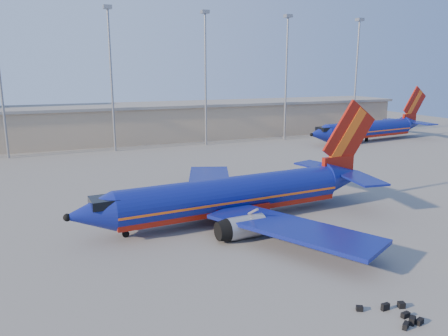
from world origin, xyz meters
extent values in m
plane|color=slate|center=(0.00, 0.00, 0.00)|extent=(220.00, 220.00, 0.00)
cube|color=#9D886C|center=(10.00, 58.00, 4.00)|extent=(120.00, 15.00, 8.00)
cube|color=slate|center=(10.00, 58.00, 8.20)|extent=(122.00, 16.00, 0.60)
cylinder|color=gray|center=(-25.00, 46.00, 14.00)|extent=(0.44, 0.44, 28.00)
cylinder|color=gray|center=(-5.00, 46.00, 14.00)|extent=(0.44, 0.44, 28.00)
cube|color=gray|center=(-5.00, 46.00, 28.30)|extent=(1.60, 1.60, 0.70)
cylinder|color=gray|center=(15.00, 46.00, 14.00)|extent=(0.44, 0.44, 28.00)
cube|color=gray|center=(15.00, 46.00, 28.30)|extent=(1.60, 1.60, 0.70)
cylinder|color=gray|center=(35.00, 46.00, 14.00)|extent=(0.44, 0.44, 28.00)
cube|color=gray|center=(35.00, 46.00, 28.30)|extent=(1.60, 1.60, 0.70)
cylinder|color=gray|center=(55.00, 46.00, 14.00)|extent=(0.44, 0.44, 28.00)
cube|color=gray|center=(55.00, 46.00, 28.30)|extent=(1.60, 1.60, 0.70)
cylinder|color=navy|center=(0.83, -1.86, 2.94)|extent=(26.37, 5.90, 4.03)
cube|color=maroon|center=(0.83, -1.86, 1.91)|extent=(26.31, 5.14, 1.42)
cube|color=#FF6115|center=(0.83, -1.86, 2.67)|extent=(26.37, 5.94, 0.24)
cone|color=navy|center=(-14.50, -2.96, 2.94)|extent=(4.85, 4.35, 4.03)
cube|color=black|center=(-13.08, -2.86, 3.98)|extent=(2.81, 3.01, 0.87)
cone|color=navy|center=(16.69, -0.71, 3.32)|extent=(5.94, 4.43, 4.03)
cube|color=maroon|center=(15.82, -0.78, 4.79)|extent=(4.61, 0.93, 2.40)
cube|color=maroon|center=(17.34, -0.67, 8.61)|extent=(8.00, 0.92, 8.69)
cube|color=#FF6115|center=(17.13, -0.68, 8.61)|extent=(5.34, 0.84, 6.82)
cube|color=navy|center=(15.99, 2.95, 3.92)|extent=(5.08, 7.61, 0.24)
cube|color=navy|center=(16.52, -4.44, 3.92)|extent=(4.19, 7.36, 0.24)
cube|color=navy|center=(1.77, 7.82, 1.96)|extent=(10.87, 17.73, 0.38)
cube|color=navy|center=(3.14, -11.30, 1.96)|extent=(12.76, 17.46, 0.38)
cube|color=maroon|center=(1.37, -1.82, 1.47)|extent=(6.82, 4.71, 1.09)
cylinder|color=gray|center=(-0.88, 3.70, 1.25)|extent=(4.08, 2.56, 2.29)
cylinder|color=gray|center=(-0.07, -7.60, 1.25)|extent=(4.08, 2.56, 2.29)
cylinder|color=gray|center=(-11.13, -2.72, 0.60)|extent=(0.28, 0.28, 1.20)
cylinder|color=black|center=(-11.13, -2.72, 0.35)|extent=(0.72, 0.32, 0.70)
cylinder|color=black|center=(2.25, 1.09, 0.46)|extent=(0.96, 0.66, 0.92)
cylinder|color=black|center=(2.66, -4.56, 0.46)|extent=(0.96, 0.66, 0.92)
cylinder|color=navy|center=(51.41, 36.22, 2.84)|extent=(25.52, 7.17, 3.89)
cube|color=maroon|center=(51.41, 36.22, 1.84)|extent=(25.42, 6.44, 1.37)
cube|color=#FF6115|center=(51.41, 36.22, 2.58)|extent=(25.52, 7.21, 0.23)
cone|color=navy|center=(36.72, 34.27, 2.84)|extent=(4.89, 4.44, 3.89)
cube|color=black|center=(38.07, 34.45, 3.84)|extent=(2.86, 3.04, 0.84)
cone|color=navy|center=(66.62, 38.23, 3.21)|extent=(5.93, 4.57, 3.89)
cube|color=maroon|center=(65.78, 38.12, 4.62)|extent=(4.45, 1.15, 2.31)
cube|color=maroon|center=(67.24, 38.32, 8.30)|extent=(7.69, 1.35, 8.39)
cube|color=#FF6115|center=(67.03, 38.29, 8.30)|extent=(5.15, 1.11, 6.58)
cube|color=navy|center=(65.73, 41.72, 3.78)|extent=(5.22, 7.39, 0.23)
cube|color=navy|center=(66.67, 34.63, 3.78)|extent=(3.66, 6.95, 0.23)
cylinder|color=black|center=(51.41, 36.22, 0.47)|extent=(0.83, 0.83, 0.95)
cube|color=black|center=(3.21, -25.70, 0.21)|extent=(0.69, 0.59, 0.41)
cube|color=black|center=(4.00, -25.46, 0.25)|extent=(0.70, 0.61, 0.51)
cube|color=black|center=(4.45, -25.65, 0.19)|extent=(0.68, 0.51, 0.38)
cube|color=black|center=(3.55, -23.42, 0.26)|extent=(0.60, 0.29, 0.51)
cube|color=black|center=(4.19, -24.66, 0.18)|extent=(0.66, 0.39, 0.36)
cube|color=black|center=(4.85, -23.59, 0.21)|extent=(0.56, 0.53, 0.43)
cube|color=black|center=(1.81, -22.80, 0.18)|extent=(0.58, 0.53, 0.35)
camera|label=1|loc=(-17.47, -44.96, 16.70)|focal=35.00mm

